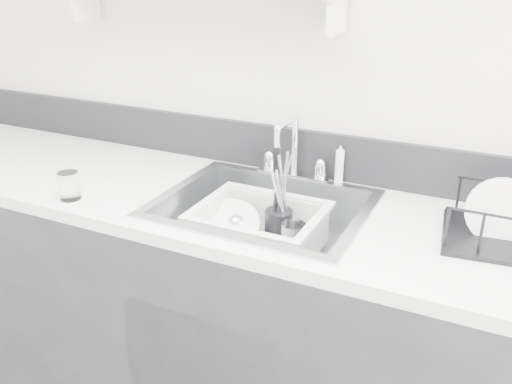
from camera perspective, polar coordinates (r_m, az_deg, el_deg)
The scene contains 12 objects.
counter_run at distance 1.91m, azimuth 0.67°, elevation -13.96°, with size 3.20×0.62×0.92m.
backsplash at distance 1.90m, azimuth 4.58°, elevation 4.27°, with size 3.20×0.02×0.16m, color black.
sink at distance 1.71m, azimuth 0.73°, elevation -4.03°, with size 0.64×0.52×0.20m, color silver, non-canonical shape.
faucet at distance 1.86m, azimuth 3.97°, elevation 3.23°, with size 0.26×0.18×0.23m.
side_sprayer at distance 1.82m, azimuth 8.78°, elevation 2.83°, with size 0.03×0.03×0.14m, color white.
wash_tub at distance 1.71m, azimuth 0.35°, elevation -4.17°, with size 0.39×0.32×0.15m, color white, non-canonical shape.
plate_stack at distance 1.76m, azimuth -3.02°, elevation -4.42°, with size 0.28×0.27×0.11m.
utensil_cup at distance 1.75m, azimuth 2.37°, elevation -3.38°, with size 0.09×0.09×0.30m.
ladle at distance 1.72m, azimuth -1.67°, elevation -4.84°, with size 0.26×0.09×0.07m, color silver, non-canonical shape.
tumbler_in_tub at distance 1.68m, azimuth 3.94°, elevation -5.02°, with size 0.08×0.08×0.11m, color white.
tumbler_counter at distance 1.79m, azimuth -19.06°, elevation 0.61°, with size 0.06×0.06×0.09m, color white.
bowl_small at distance 1.65m, azimuth 2.65°, elevation -7.03°, with size 0.12×0.12×0.04m, color white.
Camera 1 is at (0.64, -0.19, 1.61)m, focal length 38.00 mm.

